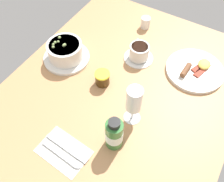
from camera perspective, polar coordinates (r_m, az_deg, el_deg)
The scene contains 9 objects.
ground_plane at distance 96.82cm, azimuth 1.35°, elevation -1.36°, with size 110.00×84.00×3.00cm, color #B27F51.
porridge_bowl at distance 106.17cm, azimuth -10.47°, elevation 8.73°, with size 19.20×19.20×8.93cm.
cutlery_setting at distance 85.56cm, azimuth -10.63°, elevation -13.38°, with size 12.37×17.32×0.90cm.
coffee_cup at distance 105.88cm, azimuth 6.12°, elevation 8.62°, with size 12.29×12.29×6.87cm.
creamer_jug at distance 121.48cm, azimuth 7.54°, elevation 15.09°, with size 4.24×5.12×5.80cm.
wine_glass at distance 81.57cm, azimuth 4.99°, elevation -2.25°, with size 5.98×5.98×16.25cm.
jam_jar at distance 96.84cm, azimuth -2.19°, elevation 2.90°, with size 5.82×5.82×5.62cm.
sauce_bottle_green at distance 80.09cm, azimuth 0.49°, elevation -9.68°, with size 5.73×5.73×14.04cm.
breakfast_plate at distance 107.43cm, azimuth 18.27°, elevation 4.59°, with size 23.13×23.13×3.70cm.
Camera 1 is at (48.52, 26.33, 78.04)cm, focal length 40.52 mm.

